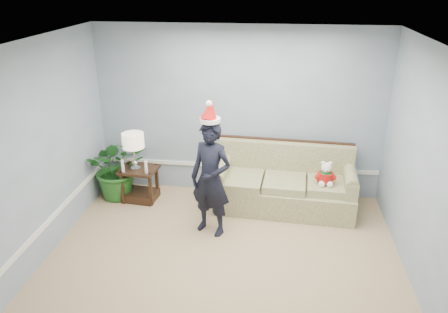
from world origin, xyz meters
The scene contains 10 objects.
room_shell centered at (0.00, 0.00, 1.35)m, with size 4.54×5.04×2.74m.
wainscot_trim centered at (-1.18, 1.18, 0.45)m, with size 4.49×4.99×0.06m.
sofa centered at (0.76, 2.06, 0.35)m, with size 2.15×1.02×0.98m.
side_table centered at (-1.52, 2.00, 0.21)m, with size 0.61×0.53×0.54m.
table_lamp centered at (-1.56, 1.95, 1.00)m, with size 0.33×0.33×0.60m.
candle_pair centered at (-1.53, 1.83, 0.64)m, with size 0.42×0.05×0.20m.
houseplant centered at (-1.89, 2.05, 0.52)m, with size 0.93×0.81×1.03m, color #1F5C1F.
man centered at (-0.25, 1.21, 0.81)m, with size 0.59×0.39×1.63m, color black.
santa_hat centered at (-0.25, 1.22, 1.75)m, with size 0.35×0.37×0.31m.
teddy_bear centered at (1.34, 1.85, 0.65)m, with size 0.23×0.26×0.37m.
Camera 1 is at (0.58, -4.02, 3.37)m, focal length 35.00 mm.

